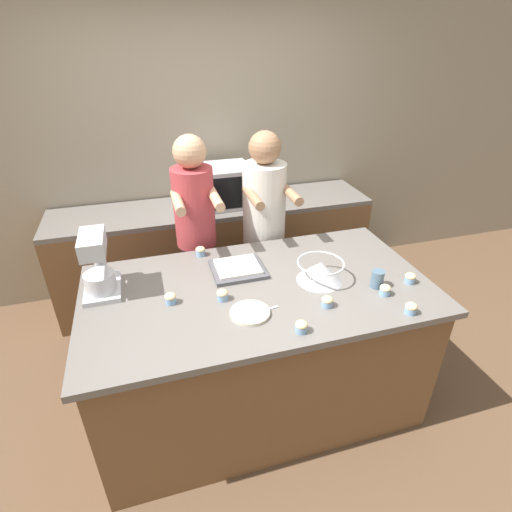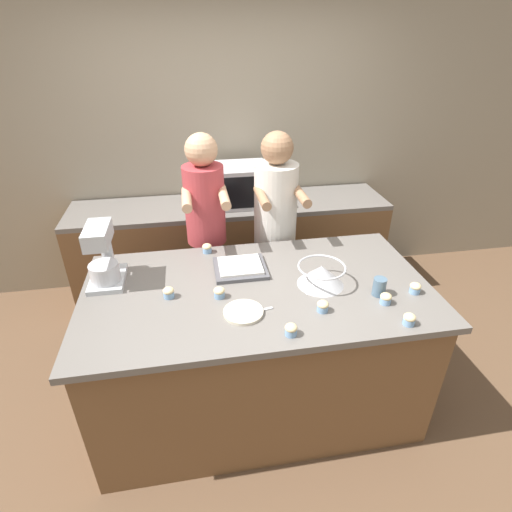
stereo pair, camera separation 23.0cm
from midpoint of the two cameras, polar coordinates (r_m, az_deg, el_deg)
name	(u,v)px [view 2 (the right image)]	position (r m, az deg, el deg)	size (l,w,h in m)	color
ground_plane	(257,398)	(2.98, 2.53, -19.67)	(16.00, 16.00, 0.00)	brown
back_wall	(225,144)	(3.75, -2.69, 15.66)	(10.00, 0.06, 2.70)	gray
island_counter	(257,347)	(2.64, 2.76, -12.98)	(2.03, 1.09, 0.94)	brown
back_counter	(232,249)	(3.75, -1.68, 1.00)	(2.80, 0.60, 0.91)	brown
person_left	(207,239)	(2.96, -4.79, 2.40)	(0.31, 0.48, 1.68)	#33384C
person_right	(275,236)	(3.04, 4.89, 2.85)	(0.33, 0.50, 1.67)	brown
stand_mixer	(103,258)	(2.43, -18.53, -0.36)	(0.20, 0.30, 0.37)	#B2B7BC
mixing_bowl	(321,275)	(2.39, 12.04, -2.69)	(0.28, 0.28, 0.13)	#BCBCC1
baking_tray	(240,267)	(2.50, 0.36, -1.73)	(0.32, 0.30, 0.04)	#4C4C51
microwave_oven	(241,185)	(3.51, -0.30, 10.12)	(0.45, 0.40, 0.34)	#B7B7BC
drinking_glass	(379,287)	(2.39, 19.86, -4.24)	(0.07, 0.07, 0.11)	slate
small_plate	(243,312)	(2.14, 1.28, -8.13)	(0.21, 0.21, 0.02)	beige
knife	(251,313)	(2.14, 2.37, -8.19)	(0.22, 0.06, 0.01)	#BCBCC1
cupcake_0	(323,306)	(2.19, 12.53, -7.11)	(0.06, 0.06, 0.06)	#759EC6
cupcake_1	(386,298)	(2.35, 20.77, -5.78)	(0.06, 0.06, 0.06)	#759EC6
cupcake_2	(219,292)	(2.24, -2.35, -5.31)	(0.06, 0.06, 0.06)	#759EC6
cupcake_3	(409,319)	(2.24, 23.87, -8.36)	(0.06, 0.06, 0.06)	#759EC6
cupcake_4	(415,288)	(2.50, 24.29, -4.27)	(0.06, 0.06, 0.06)	#759EC6
cupcake_5	(207,248)	(2.69, -4.60, 1.06)	(0.06, 0.06, 0.06)	#759EC6
cupcake_6	(291,330)	(2.01, 8.35, -10.48)	(0.06, 0.06, 0.06)	#759EC6
cupcake_7	(169,292)	(2.27, -9.57, -5.25)	(0.06, 0.06, 0.06)	#759EC6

